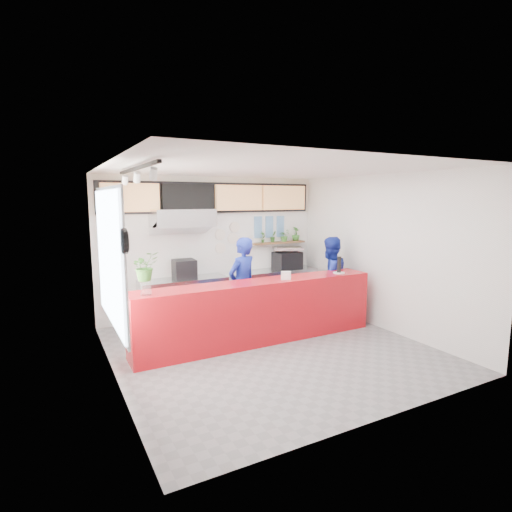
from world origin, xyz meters
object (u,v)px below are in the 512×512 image
object	(u,v)px
staff_center	(242,285)
service_counter	(259,312)
espresso_machine	(287,260)
staff_right	(330,279)
panini_oven	(184,269)
pepper_mill	(339,265)

from	to	relation	value
staff_center	service_counter	bearing A→B (deg)	69.82
espresso_machine	staff_center	distance (m)	2.10
service_counter	staff_right	world-z (taller)	staff_right
staff_right	panini_oven	bearing A→B (deg)	-28.88
espresso_machine	pepper_mill	bearing A→B (deg)	-92.04
service_counter	staff_right	size ratio (longest dim) A/B	2.57
espresso_machine	staff_right	bearing A→B (deg)	-82.70
service_counter	espresso_machine	bearing A→B (deg)	46.18
staff_center	staff_right	xyz separation A→B (m)	(1.95, -0.16, -0.03)
staff_center	staff_right	size ratio (longest dim) A/B	1.04
service_counter	espresso_machine	xyz separation A→B (m)	(1.73, 1.80, 0.55)
pepper_mill	staff_right	bearing A→B (deg)	68.45
service_counter	espresso_machine	size ratio (longest dim) A/B	7.40
staff_right	staff_center	bearing A→B (deg)	-7.61
staff_center	pepper_mill	size ratio (longest dim) A/B	5.87
service_counter	panini_oven	world-z (taller)	panini_oven
staff_center	pepper_mill	world-z (taller)	staff_center
espresso_machine	staff_right	size ratio (longest dim) A/B	0.35
panini_oven	pepper_mill	size ratio (longest dim) A/B	1.41
service_counter	staff_center	bearing A→B (deg)	91.17
staff_center	staff_right	world-z (taller)	staff_center
espresso_machine	staff_center	world-z (taller)	staff_center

